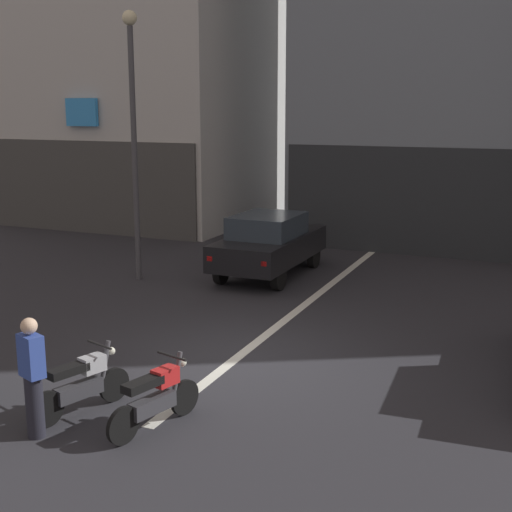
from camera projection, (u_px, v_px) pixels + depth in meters
ground_plane at (238, 357)px, 12.24m from camera, size 120.00×120.00×0.00m
lane_centre_line at (336, 280)px, 17.63m from camera, size 0.20×18.00×0.01m
car_black_crossing_near at (269, 243)px, 17.97m from camera, size 1.79×4.11×1.64m
car_blue_down_street at (443, 214)px, 22.75m from camera, size 2.10×4.23×1.64m
street_lamp at (133, 120)px, 16.95m from camera, size 0.36×0.36×6.60m
motorcycle_silver_row_leftmost at (82, 383)px, 9.93m from camera, size 0.66×1.61×0.98m
motorcycle_red_row_left_mid at (156, 397)px, 9.46m from camera, size 0.61×1.63×0.98m
person_by_motorcycles at (33, 377)px, 9.13m from camera, size 0.42×0.34×1.67m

